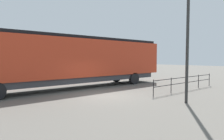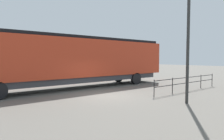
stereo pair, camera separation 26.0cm
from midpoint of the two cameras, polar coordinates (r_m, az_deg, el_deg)
The scene contains 4 objects.
ground_plane at distance 13.25m, azimuth -1.08°, elevation -7.34°, with size 120.00×120.00×0.00m, color #666059.
locomotive at distance 16.65m, azimuth -8.68°, elevation 3.01°, with size 2.88×18.03×4.23m.
lamp_post at distance 11.72m, azimuth 21.80°, elevation 14.02°, with size 0.44×0.44×7.35m.
platform_fence at distance 16.18m, azimuth 21.44°, elevation -3.04°, with size 0.05×7.94×1.11m.
Camera 2 is at (10.43, -7.80, 2.45)m, focal length 31.75 mm.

